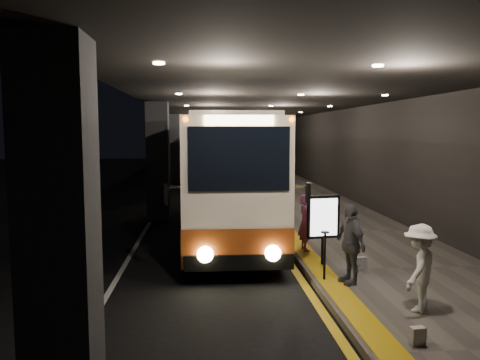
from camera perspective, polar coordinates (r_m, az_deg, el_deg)
name	(u,v)px	position (r m, az deg, el deg)	size (l,w,h in m)	color
ground	(198,245)	(13.89, -5.14, -7.93)	(90.00, 90.00, 0.00)	black
lane_line_white	(154,216)	(18.89, -10.45, -4.28)	(0.12, 50.00, 0.01)	silver
kerb_stripe_yellow	(258,214)	(18.91, 2.19, -4.18)	(0.18, 50.00, 0.01)	gold
sidewalk	(316,212)	(19.32, 9.30, -3.82)	(4.50, 50.00, 0.15)	#514C44
tactile_strip	(270,210)	(18.94, 3.70, -3.70)	(0.50, 50.00, 0.01)	gold
terminal_wall	(372,140)	(19.71, 15.83, 4.77)	(0.10, 50.00, 6.00)	black
support_columns	(158,162)	(17.60, -9.95, 2.19)	(0.80, 24.80, 4.40)	black
canopy	(262,99)	(18.68, 2.71, 9.85)	(9.00, 50.00, 0.40)	black
coach_main	(226,178)	(15.62, -1.72, 0.19)	(2.48, 11.82, 3.67)	beige
coach_second	(216,155)	(31.84, -2.95, 3.04)	(2.51, 11.44, 3.59)	beige
coach_third	(212,148)	(45.32, -3.39, 3.94)	(2.67, 11.69, 3.66)	beige
passenger_boarding	(305,222)	(12.63, 7.98, -5.14)	(0.55, 0.36, 1.52)	#B8568F
passenger_waiting_white	(420,268)	(8.96, 21.05, -9.95)	(1.01, 0.47, 1.56)	silver
passenger_waiting_grey	(350,243)	(10.09, 13.28, -7.54)	(1.00, 0.51, 1.70)	#424246
bag_polka	(361,263)	(11.26, 14.51, -9.82)	(0.25, 0.11, 0.30)	black
bag_plain	(418,336)	(7.82, 20.84, -17.34)	(0.22, 0.13, 0.27)	#B7ADAB
info_sign	(323,218)	(11.26, 10.13, -4.62)	(0.80, 0.23, 1.67)	black
stanchion_post	(325,256)	(10.28, 10.28, -9.11)	(0.05, 0.05, 1.04)	black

